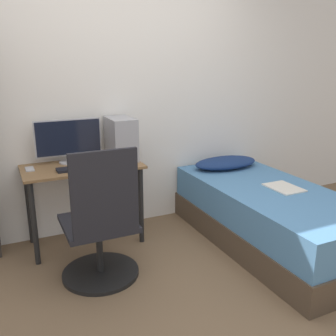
{
  "coord_description": "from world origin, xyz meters",
  "views": [
    {
      "loc": [
        -1.11,
        -1.89,
        1.62
      ],
      "look_at": [
        0.17,
        0.83,
        0.75
      ],
      "focal_mm": 40.0,
      "sensor_mm": 36.0,
      "label": 1
    }
  ],
  "objects": [
    {
      "name": "magazine",
      "position": [
        1.14,
        0.5,
        0.54
      ],
      "size": [
        0.24,
        0.32,
        0.01
      ],
      "color": "silver",
      "rests_on": "bed"
    },
    {
      "name": "pc_tower",
      "position": [
        -0.07,
        1.33,
        0.93
      ],
      "size": [
        0.22,
        0.36,
        0.39
      ],
      "color": "#99999E",
      "rests_on": "desk"
    },
    {
      "name": "mouse",
      "position": [
        -0.27,
        1.17,
        0.74
      ],
      "size": [
        0.06,
        0.09,
        0.02
      ],
      "color": "silver",
      "rests_on": "desk"
    },
    {
      "name": "monitor",
      "position": [
        -0.53,
        1.42,
        0.94
      ],
      "size": [
        0.58,
        0.2,
        0.39
      ],
      "color": "#B7B7BC",
      "rests_on": "desk"
    },
    {
      "name": "keyboard",
      "position": [
        -0.5,
        1.17,
        0.74
      ],
      "size": [
        0.37,
        0.12,
        0.02
      ],
      "color": "black",
      "rests_on": "desk"
    },
    {
      "name": "wall_back",
      "position": [
        0.0,
        1.55,
        1.25
      ],
      "size": [
        8.0,
        0.05,
        2.5
      ],
      "color": "silver",
      "rests_on": "ground_plane"
    },
    {
      "name": "ground_plane",
      "position": [
        0.0,
        0.0,
        0.0
      ],
      "size": [
        14.0,
        14.0,
        0.0
      ],
      "primitive_type": "plane",
      "color": "brown"
    },
    {
      "name": "pillow",
      "position": [
        1.04,
        1.27,
        0.58
      ],
      "size": [
        0.7,
        0.36,
        0.11
      ],
      "color": "navy",
      "rests_on": "bed"
    },
    {
      "name": "bed",
      "position": [
        1.04,
        0.55,
        0.26
      ],
      "size": [
        0.92,
        1.96,
        0.53
      ],
      "color": "#4C3D2D",
      "rests_on": "ground_plane"
    },
    {
      "name": "phone",
      "position": [
        -0.88,
        1.33,
        0.74
      ],
      "size": [
        0.07,
        0.14,
        0.01
      ],
      "color": "#B7B7BC",
      "rests_on": "desk"
    },
    {
      "name": "desk",
      "position": [
        -0.45,
        1.27,
        0.6
      ],
      "size": [
        1.02,
        0.52,
        0.73
      ],
      "color": "brown",
      "rests_on": "ground_plane"
    },
    {
      "name": "office_chair",
      "position": [
        -0.48,
        0.61,
        0.39
      ],
      "size": [
        0.59,
        0.59,
        1.05
      ],
      "color": "black",
      "rests_on": "ground_plane"
    }
  ]
}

